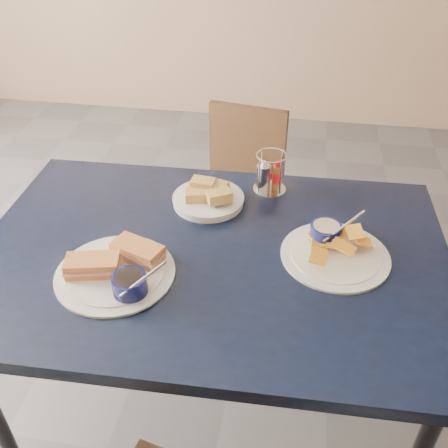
% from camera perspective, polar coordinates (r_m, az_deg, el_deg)
% --- Properties ---
extents(ground, '(6.00, 6.00, 0.00)m').
position_cam_1_polar(ground, '(2.02, 0.42, -18.34)').
color(ground, '#4A494E').
rests_on(ground, ground).
extents(dining_table, '(1.37, 0.93, 0.75)m').
position_cam_1_polar(dining_table, '(1.46, -1.43, -4.88)').
color(dining_table, black).
rests_on(dining_table, ground).
extents(chair_far, '(0.42, 0.40, 0.77)m').
position_cam_1_polar(chair_far, '(2.33, 1.66, 5.13)').
color(chair_far, '#301D10').
rests_on(chair_far, ground).
extents(sandwich_plate, '(0.33, 0.32, 0.12)m').
position_cam_1_polar(sandwich_plate, '(1.36, -12.04, -5.00)').
color(sandwich_plate, white).
rests_on(sandwich_plate, dining_table).
extents(plantain_plate, '(0.30, 0.30, 0.12)m').
position_cam_1_polar(plantain_plate, '(1.44, 12.26, -2.57)').
color(plantain_plate, white).
rests_on(plantain_plate, dining_table).
extents(bread_basket, '(0.23, 0.23, 0.07)m').
position_cam_1_polar(bread_basket, '(1.60, -1.78, 3.08)').
color(bread_basket, white).
rests_on(bread_basket, dining_table).
extents(condiment_caddy, '(0.11, 0.11, 0.14)m').
position_cam_1_polar(condiment_caddy, '(1.66, 5.15, 5.58)').
color(condiment_caddy, silver).
rests_on(condiment_caddy, dining_table).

